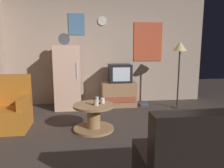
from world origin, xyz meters
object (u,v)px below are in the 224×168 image
object	(u,v)px
coffee_table	(94,117)
couch	(224,162)
wine_glass	(97,101)
armchair	(10,110)
mug_ceramic_tan	(96,103)
book_stack	(144,104)
tv_stand	(119,94)
fridge	(68,77)
mug_ceramic_white	(103,101)
remote_control	(96,104)
crt_tv	(120,73)
standing_lamp	(180,52)

from	to	relation	value
coffee_table	couch	distance (m)	2.22
wine_glass	armchair	distance (m)	1.61
coffee_table	couch	bearing A→B (deg)	-56.03
wine_glass	mug_ceramic_tan	bearing A→B (deg)	159.15
armchair	book_stack	bearing A→B (deg)	22.28
tv_stand	armchair	bearing A→B (deg)	-149.96
coffee_table	fridge	bearing A→B (deg)	109.76
wine_glass	mug_ceramic_white	bearing A→B (deg)	53.06
remote_control	crt_tv	bearing A→B (deg)	34.31
remote_control	mug_ceramic_tan	bearing A→B (deg)	-139.79
crt_tv	armchair	xyz separation A→B (m)	(-2.23, -1.27, -0.49)
crt_tv	remote_control	size ratio (longest dim) A/B	3.60
tv_stand	crt_tv	distance (m)	0.52
fridge	armchair	xyz separation A→B (m)	(-0.97, -1.21, -0.42)
crt_tv	couch	bearing A→B (deg)	-81.37
fridge	armchair	size ratio (longest dim) A/B	1.84
crt_tv	book_stack	xyz separation A→B (m)	(0.60, -0.12, -0.78)
remote_control	book_stack	size ratio (longest dim) A/B	0.69
coffee_table	book_stack	xyz separation A→B (m)	(1.32, 1.43, -0.19)
standing_lamp	mug_ceramic_tan	size ratio (longest dim) A/B	17.67
tv_stand	remote_control	distance (m)	1.69
standing_lamp	mug_ceramic_tan	bearing A→B (deg)	-149.07
mug_ceramic_white	book_stack	size ratio (longest dim) A/B	0.42
fridge	book_stack	distance (m)	1.99
armchair	book_stack	xyz separation A→B (m)	(2.82, 1.16, -0.29)
fridge	coffee_table	bearing A→B (deg)	-70.24
crt_tv	armchair	world-z (taller)	crt_tv
mug_ceramic_white	mug_ceramic_tan	world-z (taller)	same
remote_control	armchair	xyz separation A→B (m)	(-1.55, 0.28, -0.14)
mug_ceramic_tan	armchair	size ratio (longest dim) A/B	0.09
fridge	standing_lamp	size ratio (longest dim) A/B	1.11
couch	mug_ceramic_white	bearing A→B (deg)	119.09
couch	book_stack	distance (m)	3.27
coffee_table	couch	size ratio (longest dim) A/B	0.42
mug_ceramic_white	armchair	xyz separation A→B (m)	(-1.67, 0.18, -0.17)
tv_stand	remote_control	size ratio (longest dim) A/B	5.60
mug_ceramic_white	book_stack	distance (m)	1.83
coffee_table	armchair	xyz separation A→B (m)	(-1.50, 0.27, 0.11)
crt_tv	fridge	bearing A→B (deg)	-177.25
coffee_table	book_stack	bearing A→B (deg)	47.15
mug_ceramic_tan	couch	world-z (taller)	couch
crt_tv	wine_glass	bearing A→B (deg)	-112.56
coffee_table	wine_glass	size ratio (longest dim) A/B	4.80
fridge	mug_ceramic_white	world-z (taller)	fridge
fridge	tv_stand	bearing A→B (deg)	2.85
coffee_table	book_stack	size ratio (longest dim) A/B	3.32
fridge	coffee_table	world-z (taller)	fridge
wine_glass	couch	world-z (taller)	couch
wine_glass	mug_ceramic_tan	size ratio (longest dim) A/B	1.67
standing_lamp	book_stack	size ratio (longest dim) A/B	7.33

